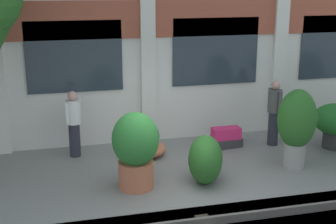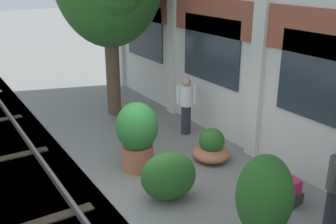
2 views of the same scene
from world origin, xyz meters
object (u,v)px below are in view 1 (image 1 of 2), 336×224
(potted_plant_glazed_jar, at_px, (336,122))
(resident_watching_tracks, at_px, (274,111))
(resident_by_doorway, at_px, (74,122))
(potted_plant_fluted_column, at_px, (136,147))
(potted_plant_ribbed_drum, at_px, (297,123))
(potted_plant_wide_bowl, at_px, (147,143))
(potted_plant_square_trough, at_px, (226,138))
(topiary_hedge, at_px, (205,159))

(potted_plant_glazed_jar, relative_size, resident_watching_tracks, 0.69)
(resident_by_doorway, bearing_deg, potted_plant_fluted_column, -20.99)
(potted_plant_ribbed_drum, bearing_deg, potted_plant_glazed_jar, 28.93)
(potted_plant_wide_bowl, distance_m, resident_watching_tracks, 3.27)
(potted_plant_glazed_jar, xyz_separation_m, resident_by_doorway, (-6.25, 0.97, 0.17))
(potted_plant_fluted_column, bearing_deg, resident_by_doorway, 117.84)
(potted_plant_ribbed_drum, xyz_separation_m, potted_plant_fluted_column, (-3.59, -0.21, -0.16))
(potted_plant_ribbed_drum, height_order, potted_plant_wide_bowl, potted_plant_ribbed_drum)
(potted_plant_ribbed_drum, xyz_separation_m, resident_watching_tracks, (0.20, 1.45, -0.13))
(potted_plant_glazed_jar, distance_m, resident_by_doorway, 6.32)
(potted_plant_square_trough, bearing_deg, topiary_hedge, -122.08)
(resident_watching_tracks, bearing_deg, potted_plant_square_trough, -15.16)
(potted_plant_ribbed_drum, distance_m, topiary_hedge, 2.25)
(potted_plant_wide_bowl, bearing_deg, potted_plant_ribbed_drum, -25.39)
(potted_plant_glazed_jar, distance_m, resident_watching_tracks, 1.51)
(potted_plant_wide_bowl, xyz_separation_m, potted_plant_square_trough, (2.02, 0.13, -0.08))
(resident_by_doorway, bearing_deg, potted_plant_glazed_jar, 32.33)
(potted_plant_square_trough, relative_size, potted_plant_glazed_jar, 0.72)
(potted_plant_fluted_column, xyz_separation_m, topiary_hedge, (1.42, -0.08, -0.35))
(potted_plant_ribbed_drum, height_order, potted_plant_fluted_column, potted_plant_ribbed_drum)
(potted_plant_ribbed_drum, relative_size, potted_plant_fluted_column, 1.13)
(potted_plant_wide_bowl, xyz_separation_m, potted_plant_fluted_column, (-0.56, -1.64, 0.53))
(resident_by_doorway, relative_size, topiary_hedge, 1.46)
(potted_plant_wide_bowl, distance_m, potted_plant_glazed_jar, 4.65)
(potted_plant_wide_bowl, height_order, topiary_hedge, topiary_hedge)
(potted_plant_wide_bowl, height_order, potted_plant_glazed_jar, potted_plant_glazed_jar)
(topiary_hedge, bearing_deg, potted_plant_fluted_column, 176.67)
(resident_watching_tracks, height_order, topiary_hedge, resident_watching_tracks)
(potted_plant_wide_bowl, relative_size, topiary_hedge, 0.82)
(potted_plant_square_trough, bearing_deg, potted_plant_wide_bowl, -176.31)
(potted_plant_wide_bowl, height_order, potted_plant_fluted_column, potted_plant_fluted_column)
(potted_plant_fluted_column, bearing_deg, potted_plant_glazed_jar, 11.80)
(resident_by_doorway, bearing_deg, potted_plant_ribbed_drum, 19.61)
(potted_plant_ribbed_drum, relative_size, topiary_hedge, 1.64)
(potted_plant_wide_bowl, distance_m, potted_plant_fluted_column, 1.81)
(potted_plant_wide_bowl, xyz_separation_m, resident_watching_tracks, (3.23, 0.01, 0.56))
(potted_plant_ribbed_drum, height_order, potted_plant_glazed_jar, potted_plant_ribbed_drum)
(potted_plant_fluted_column, relative_size, resident_watching_tracks, 0.95)
(potted_plant_ribbed_drum, distance_m, resident_watching_tracks, 1.47)
(potted_plant_ribbed_drum, bearing_deg, resident_watching_tracks, 82.18)
(potted_plant_ribbed_drum, bearing_deg, potted_plant_square_trough, 122.67)
(potted_plant_square_trough, distance_m, resident_watching_tracks, 1.37)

